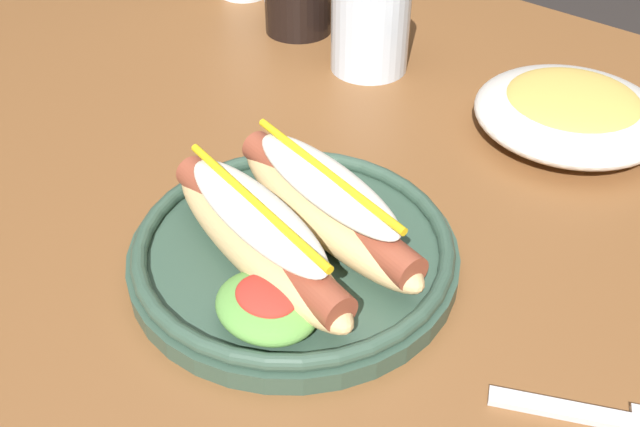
# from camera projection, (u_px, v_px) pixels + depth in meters

# --- Properties ---
(dining_table) EXTENTS (1.31, 0.94, 0.74)m
(dining_table) POSITION_uv_depth(u_px,v_px,m) (351.00, 284.00, 0.67)
(dining_table) COLOR brown
(dining_table) RESTS_ON ground_plane
(hot_dog_plate) EXTENTS (0.25, 0.25, 0.08)m
(hot_dog_plate) POSITION_uv_depth(u_px,v_px,m) (292.00, 239.00, 0.54)
(hot_dog_plate) COLOR #334C3D
(hot_dog_plate) RESTS_ON dining_table
(fork) EXTENTS (0.12, 0.07, 0.00)m
(fork) POSITION_uv_depth(u_px,v_px,m) (608.00, 418.00, 0.45)
(fork) COLOR silver
(fork) RESTS_ON dining_table
(water_cup) EXTENTS (0.08, 0.08, 0.11)m
(water_cup) POSITION_uv_depth(u_px,v_px,m) (371.00, 21.00, 0.77)
(water_cup) COLOR silver
(water_cup) RESTS_ON dining_table
(side_bowl) EXTENTS (0.18, 0.18, 0.05)m
(side_bowl) POSITION_uv_depth(u_px,v_px,m) (570.00, 111.00, 0.68)
(side_bowl) COLOR silver
(side_bowl) RESTS_ON dining_table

